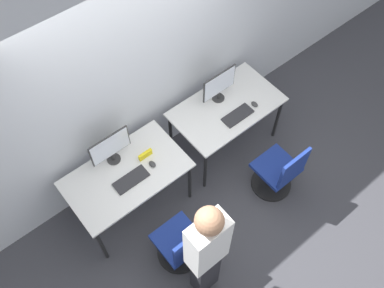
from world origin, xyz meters
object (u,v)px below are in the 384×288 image
mouse_right (255,104)px  office_chair_right (279,173)px  monitor_right (219,85)px  monitor_left (110,148)px  keyboard_left (131,180)px  person_left (207,251)px  mouse_left (152,164)px  keyboard_right (238,115)px  office_chair_left (182,245)px

mouse_right → office_chair_right: bearing=-106.6°
monitor_right → office_chair_right: bearing=-87.2°
monitor_left → keyboard_left: bearing=-90.0°
person_left → monitor_right: bearing=45.5°
mouse_left → mouse_right: 1.38m
keyboard_left → keyboard_right: bearing=-3.4°
mouse_left → monitor_right: bearing=12.1°
keyboard_left → keyboard_right: size_ratio=1.00×
mouse_left → office_chair_left: 0.89m
keyboard_right → mouse_right: bearing=-1.7°
mouse_left → office_chair_left: bearing=-106.3°
person_left → mouse_right: person_left is taller
person_left → office_chair_right: (1.38, 0.33, -0.62)m
monitor_left → keyboard_right: size_ratio=1.22×
person_left → monitor_right: (1.33, 1.36, 0.01)m
monitor_right → mouse_right: (0.25, -0.34, -0.21)m
keyboard_left → office_chair_left: office_chair_left is taller
monitor_left → keyboard_left: size_ratio=1.22×
monitor_left → office_chair_left: (0.05, -1.06, -0.63)m
mouse_left → monitor_right: size_ratio=0.20×
mouse_left → monitor_right: monitor_right is taller
monitor_right → keyboard_right: size_ratio=1.22×
office_chair_left → office_chair_right: (1.39, -0.03, 0.00)m
monitor_left → office_chair_right: (1.44, -1.09, -0.63)m
person_left → monitor_right: size_ratio=3.90×
monitor_left → monitor_right: 1.39m
person_left → keyboard_right: bearing=37.6°
keyboard_right → office_chair_right: size_ratio=0.42×
monitor_left → mouse_right: size_ratio=5.02×
office_chair_right → mouse_left: bearing=146.1°
mouse_left → office_chair_right: 1.47m
office_chair_right → person_left: bearing=-166.4°
mouse_left → office_chair_left: size_ratio=0.10×
person_left → office_chair_left: bearing=90.9°
monitor_left → keyboard_left: (0.00, -0.32, -0.22)m
keyboard_right → office_chair_right: bearing=-85.9°
monitor_left → keyboard_left: 0.39m
person_left → office_chair_right: size_ratio=2.02×
monitor_left → mouse_left: (0.27, -0.31, -0.21)m
monitor_right → office_chair_right: (0.05, -1.02, -0.63)m
keyboard_right → monitor_right: bearing=90.0°
keyboard_left → mouse_left: size_ratio=4.11×
mouse_right → office_chair_right: size_ratio=0.10×
keyboard_right → mouse_right: (0.25, -0.01, 0.01)m
monitor_right → office_chair_left: bearing=-143.5°
monitor_left → mouse_left: size_ratio=5.02×
office_chair_left → mouse_right: 1.77m
office_chair_right → monitor_left: bearing=142.8°
person_left → mouse_right: (1.59, 1.02, -0.20)m
monitor_left → office_chair_right: monitor_left is taller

